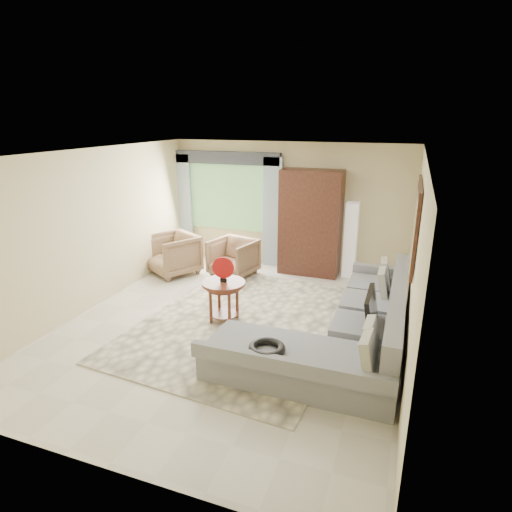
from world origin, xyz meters
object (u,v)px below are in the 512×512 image
at_px(sectional_sofa, 349,333).
at_px(armchair_left, 173,254).
at_px(tv_screen, 371,310).
at_px(potted_plant, 184,250).
at_px(coffee_table, 224,301).
at_px(floor_lamp, 350,240).
at_px(armchair_right, 233,258).
at_px(armoire, 311,223).

distance_m(sectional_sofa, armchair_left, 4.27).
height_order(tv_screen, potted_plant, tv_screen).
distance_m(coffee_table, floor_lamp, 3.13).
bearing_deg(floor_lamp, armchair_right, -161.34).
relative_size(coffee_table, potted_plant, 1.12).
xyz_separation_m(tv_screen, armoire, (-1.50, 3.02, 0.33)).
distance_m(sectional_sofa, floor_lamp, 3.03).
distance_m(armchair_left, armchair_right, 1.23).
distance_m(sectional_sofa, coffee_table, 1.98).
bearing_deg(armoire, coffee_table, -105.50).
xyz_separation_m(coffee_table, armchair_left, (-1.86, 1.64, 0.06)).
relative_size(armchair_right, floor_lamp, 0.55).
xyz_separation_m(armchair_right, armoire, (1.40, 0.68, 0.68)).
height_order(tv_screen, floor_lamp, floor_lamp).
distance_m(armchair_right, floor_lamp, 2.35).
distance_m(sectional_sofa, armchair_right, 3.44).
xyz_separation_m(armchair_left, armchair_right, (1.19, 0.31, -0.04)).
bearing_deg(coffee_table, armchair_right, 108.90).
bearing_deg(armchair_left, armchair_right, 45.09).
bearing_deg(tv_screen, sectional_sofa, 156.08).
bearing_deg(sectional_sofa, armchair_left, 153.54).
distance_m(sectional_sofa, armoire, 3.24).
relative_size(tv_screen, floor_lamp, 0.49).
relative_size(potted_plant, armoire, 0.28).
height_order(coffee_table, floor_lamp, floor_lamp).
xyz_separation_m(coffee_table, armchair_right, (-0.67, 1.95, 0.02)).
relative_size(sectional_sofa, armchair_right, 4.21).
bearing_deg(floor_lamp, coffee_table, -119.59).
xyz_separation_m(armchair_right, potted_plant, (-1.32, 0.36, -0.08)).
relative_size(sectional_sofa, coffee_table, 5.18).
bearing_deg(armchair_right, coffee_table, -56.86).
bearing_deg(armchair_left, coffee_table, -11.01).
bearing_deg(armchair_left, floor_lamp, 47.71).
relative_size(coffee_table, floor_lamp, 0.45).
relative_size(sectional_sofa, tv_screen, 4.68).
height_order(armchair_right, armoire, armoire).
relative_size(sectional_sofa, armoire, 1.65).
relative_size(tv_screen, potted_plant, 1.24).
xyz_separation_m(coffee_table, floor_lamp, (1.53, 2.70, 0.40)).
bearing_deg(tv_screen, potted_plant, 147.49).
xyz_separation_m(armchair_left, potted_plant, (-0.13, 0.67, -0.11)).
xyz_separation_m(tv_screen, floor_lamp, (-0.70, 3.08, 0.03)).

